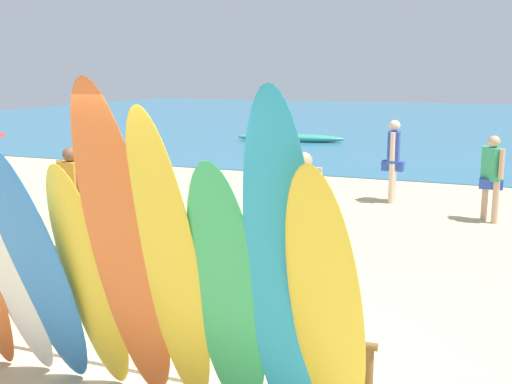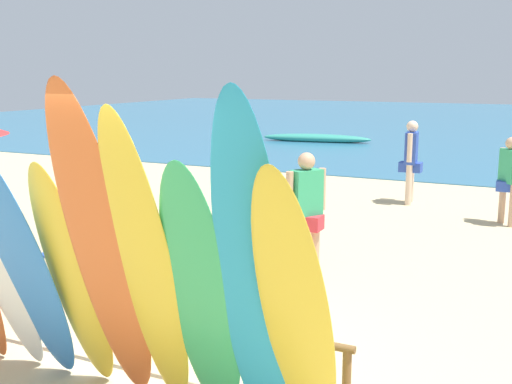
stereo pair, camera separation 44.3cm
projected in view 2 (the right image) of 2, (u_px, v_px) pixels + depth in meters
name	position (u px, v px, depth m)	size (l,w,h in m)	color
ground	(430.00, 166.00, 18.10)	(60.00, 60.00, 0.00)	#D3BC8C
ocean_water	(490.00, 122.00, 33.20)	(60.00, 40.00, 0.02)	teal
surfboard_rack	(140.00, 318.00, 5.58)	(3.92, 0.07, 0.62)	brown
surfboard_blue_3	(24.00, 267.00, 5.14)	(0.56, 0.07, 2.28)	#337AD1
surfboard_yellow_4	(73.00, 279.00, 5.09)	(0.50, 0.08, 2.08)	yellow
surfboard_orange_5	(103.00, 253.00, 4.71)	(0.54, 0.07, 2.76)	orange
surfboard_yellow_6	(147.00, 269.00, 4.61)	(0.46, 0.07, 2.56)	yellow
surfboard_green_7	(202.00, 298.00, 4.54)	(0.54, 0.08, 2.16)	#38B266
surfboard_teal_8	(252.00, 276.00, 4.26)	(0.50, 0.06, 2.67)	#289EC6
surfboard_yellow_9	(296.00, 315.00, 4.17)	(0.51, 0.08, 2.25)	yellow
beachgoer_by_water	(306.00, 206.00, 8.16)	(0.43, 0.54, 1.63)	tan
beachgoer_strolling	(509.00, 175.00, 10.95)	(0.40, 0.48, 1.54)	tan
beachgoer_near_rack	(82.00, 190.00, 9.48)	(0.58, 0.29, 1.56)	brown
beachgoer_midbeach	(411.00, 156.00, 12.73)	(0.44, 0.64, 1.68)	beige
beach_chair_blue	(74.00, 242.00, 8.36)	(0.66, 0.76, 0.83)	#B7B7BC
distant_boat	(316.00, 138.00, 24.02)	(4.19, 1.23, 0.33)	teal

